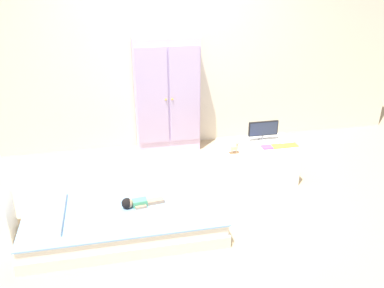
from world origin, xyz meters
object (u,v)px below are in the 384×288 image
at_px(doll, 135,203).
at_px(book_purple, 267,147).
at_px(rocking_horse_toy, 235,148).
at_px(tv_stand, 257,162).
at_px(book_yellow, 278,146).
at_px(bed, 125,219).
at_px(wardrobe, 167,95).
at_px(book_orange, 290,145).
at_px(tv_monitor, 263,129).

relative_size(doll, book_purple, 3.47).
xyz_separation_m(doll, rocking_horse_toy, (1.09, 0.49, 0.23)).
xyz_separation_m(tv_stand, rocking_horse_toy, (-0.32, -0.17, 0.28)).
bearing_deg(book_yellow, bed, -162.20).
bearing_deg(wardrobe, book_yellow, -47.58).
distance_m(bed, book_purple, 1.70).
height_order(bed, rocking_horse_toy, rocking_horse_toy).
relative_size(wardrobe, book_yellow, 11.23).
bearing_deg(bed, tv_stand, 23.54).
bearing_deg(doll, book_yellow, 18.77).
height_order(rocking_horse_toy, book_yellow, rocking_horse_toy).
bearing_deg(doll, bed, -178.12).
bearing_deg(book_orange, doll, -162.68).
height_order(bed, doll, doll).
xyz_separation_m(doll, tv_stand, (1.41, 0.65, -0.05)).
height_order(doll, rocking_horse_toy, rocking_horse_toy).
xyz_separation_m(tv_monitor, book_orange, (0.24, -0.20, -0.13)).
height_order(wardrobe, book_orange, wardrobe).
distance_m(tv_monitor, rocking_horse_toy, 0.48).
bearing_deg(tv_monitor, book_yellow, -63.33).
height_order(wardrobe, tv_monitor, wardrobe).
xyz_separation_m(tv_stand, book_purple, (0.06, -0.11, 0.22)).
xyz_separation_m(rocking_horse_toy, book_yellow, (0.50, 0.05, -0.05)).
height_order(wardrobe, rocking_horse_toy, wardrobe).
distance_m(bed, book_orange, 1.94).
bearing_deg(tv_monitor, doll, -153.64).
relative_size(bed, book_orange, 11.08).
height_order(doll, tv_stand, tv_stand).
bearing_deg(rocking_horse_toy, wardrobe, 114.11).
bearing_deg(book_yellow, book_purple, 180.00).
relative_size(tv_stand, rocking_horse_toy, 6.43).
bearing_deg(doll, book_orange, 17.32).
xyz_separation_m(wardrobe, book_orange, (1.18, -1.13, -0.30)).
bearing_deg(tv_monitor, book_purple, -97.18).
xyz_separation_m(bed, book_orange, (1.84, 0.54, 0.32)).
relative_size(bed, book_purple, 15.55).
relative_size(bed, rocking_horse_toy, 13.76).
height_order(tv_monitor, book_yellow, tv_monitor).
height_order(tv_stand, book_yellow, book_yellow).
xyz_separation_m(wardrobe, tv_stand, (0.85, -1.02, -0.52)).
distance_m(rocking_horse_toy, book_orange, 0.65).
relative_size(doll, tv_monitor, 1.16).
distance_m(doll, tv_stand, 1.55).
xyz_separation_m(wardrobe, book_purple, (0.91, -1.13, -0.29)).
xyz_separation_m(rocking_horse_toy, book_orange, (0.65, 0.05, -0.06)).
bearing_deg(bed, book_yellow, 17.80).
bearing_deg(bed, rocking_horse_toy, 22.35).
bearing_deg(wardrobe, rocking_horse_toy, -65.89).
bearing_deg(tv_monitor, wardrobe, 135.05).
bearing_deg(book_orange, book_purple, 180.00).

